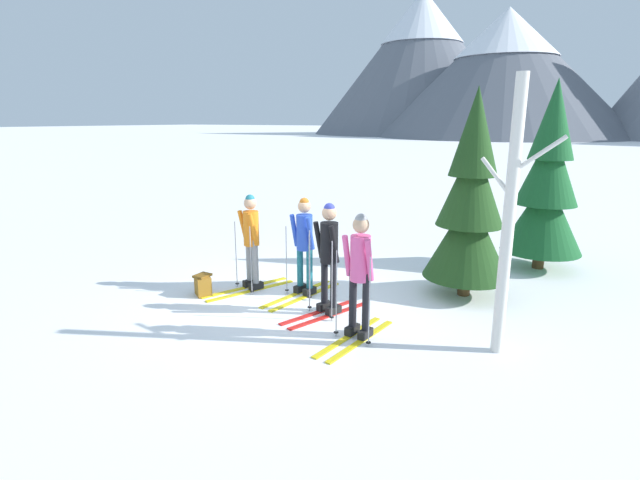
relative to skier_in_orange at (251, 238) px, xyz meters
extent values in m
plane|color=white|center=(1.14, -0.17, -0.95)|extent=(400.00, 400.00, 0.00)
cube|color=yellow|center=(0.07, -0.12, -0.94)|extent=(0.74, 1.67, 0.02)
cube|color=yellow|center=(-0.14, -0.04, -0.94)|extent=(0.74, 1.67, 0.02)
cube|color=black|center=(0.11, -0.03, -0.87)|extent=(0.20, 0.28, 0.12)
cylinder|color=gray|center=(0.11, -0.03, -0.42)|extent=(0.11, 0.11, 0.83)
cube|color=black|center=(-0.10, 0.05, -0.87)|extent=(0.20, 0.28, 0.12)
cylinder|color=gray|center=(-0.10, 0.05, -0.42)|extent=(0.11, 0.11, 0.83)
cylinder|color=orange|center=(0.00, 0.01, 0.18)|extent=(0.28, 0.28, 0.62)
sphere|color=tan|center=(0.00, 0.01, 0.64)|extent=(0.22, 0.22, 0.22)
sphere|color=#1E6B7A|center=(0.00, 0.01, 0.70)|extent=(0.17, 0.17, 0.17)
cylinder|color=orange|center=(0.15, -0.11, 0.20)|extent=(0.15, 0.22, 0.59)
cylinder|color=orange|center=(-0.19, 0.02, 0.20)|extent=(0.15, 0.22, 0.59)
cylinder|color=#A5A5AD|center=(0.19, -0.26, -0.33)|extent=(0.02, 0.02, 1.24)
cylinder|color=black|center=(0.19, -0.26, -0.89)|extent=(0.07, 0.07, 0.01)
cylinder|color=#A5A5AD|center=(-0.31, -0.06, -0.33)|extent=(0.02, 0.02, 1.24)
cylinder|color=black|center=(-0.31, -0.06, -0.89)|extent=(0.07, 0.07, 0.01)
cube|color=yellow|center=(1.07, 0.13, -0.94)|extent=(0.38, 1.77, 0.02)
cube|color=yellow|center=(0.85, 0.17, -0.94)|extent=(0.38, 1.77, 0.02)
cube|color=black|center=(1.09, 0.23, -0.87)|extent=(0.15, 0.27, 0.12)
cylinder|color=#1E6B7A|center=(1.09, 0.23, -0.42)|extent=(0.11, 0.11, 0.82)
cube|color=black|center=(0.87, 0.26, -0.87)|extent=(0.15, 0.27, 0.12)
cylinder|color=#1E6B7A|center=(0.87, 0.26, -0.42)|extent=(0.11, 0.11, 0.82)
cylinder|color=blue|center=(0.98, 0.25, 0.18)|extent=(0.28, 0.28, 0.62)
sphere|color=tan|center=(0.98, 0.25, 0.63)|extent=(0.22, 0.22, 0.22)
sphere|color=#B76019|center=(0.98, 0.25, 0.69)|extent=(0.17, 0.17, 0.17)
cylinder|color=blue|center=(1.15, 0.16, 0.19)|extent=(0.11, 0.21, 0.59)
cylinder|color=blue|center=(0.79, 0.22, 0.19)|extent=(0.11, 0.21, 0.59)
cylinder|color=#A5A5AD|center=(1.22, 0.02, -0.34)|extent=(0.02, 0.02, 1.23)
cylinder|color=black|center=(1.22, 0.02, -0.89)|extent=(0.07, 0.07, 0.01)
cylinder|color=#A5A5AD|center=(0.68, 0.11, -0.34)|extent=(0.02, 0.02, 1.23)
cylinder|color=black|center=(0.68, 0.11, -0.89)|extent=(0.07, 0.07, 0.01)
cube|color=red|center=(1.83, -0.42, -0.94)|extent=(0.61, 1.52, 0.02)
cube|color=red|center=(1.63, -0.35, -0.94)|extent=(0.61, 1.52, 0.02)
cube|color=black|center=(1.87, -0.33, -0.87)|extent=(0.19, 0.28, 0.12)
cylinder|color=black|center=(1.87, -0.33, -0.41)|extent=(0.11, 0.11, 0.85)
cube|color=black|center=(1.66, -0.25, -0.87)|extent=(0.19, 0.28, 0.12)
cylinder|color=black|center=(1.66, -0.25, -0.41)|extent=(0.11, 0.11, 0.85)
cylinder|color=black|center=(1.76, -0.29, 0.21)|extent=(0.28, 0.28, 0.64)
sphere|color=tan|center=(1.76, -0.29, 0.68)|extent=(0.23, 0.23, 0.23)
sphere|color=#2D389E|center=(1.76, -0.29, 0.75)|extent=(0.17, 0.17, 0.17)
cylinder|color=black|center=(1.91, -0.41, 0.23)|extent=(0.14, 0.22, 0.60)
cylinder|color=black|center=(1.57, -0.29, 0.23)|extent=(0.14, 0.22, 0.60)
cylinder|color=#A5A5AD|center=(1.96, -0.55, -0.32)|extent=(0.02, 0.02, 1.27)
cylinder|color=black|center=(1.96, -0.55, -0.89)|extent=(0.07, 0.07, 0.01)
cylinder|color=#A5A5AD|center=(1.45, -0.37, -0.32)|extent=(0.02, 0.02, 1.27)
cylinder|color=black|center=(1.45, -0.37, -0.89)|extent=(0.07, 0.07, 0.01)
cube|color=yellow|center=(2.66, -0.96, -0.94)|extent=(0.28, 1.62, 0.02)
cube|color=yellow|center=(2.44, -0.94, -0.94)|extent=(0.28, 1.62, 0.02)
cube|color=black|center=(2.67, -0.86, -0.87)|extent=(0.14, 0.27, 0.12)
cylinder|color=black|center=(2.67, -0.86, -0.41)|extent=(0.11, 0.11, 0.85)
cube|color=black|center=(2.46, -0.84, -0.87)|extent=(0.14, 0.27, 0.12)
cylinder|color=black|center=(2.46, -0.84, -0.41)|extent=(0.11, 0.11, 0.85)
cylinder|color=#E55193|center=(2.56, -0.85, 0.22)|extent=(0.28, 0.28, 0.64)
sphere|color=tan|center=(2.56, -0.85, 0.69)|extent=(0.23, 0.23, 0.23)
sphere|color=gray|center=(2.56, -0.85, 0.76)|extent=(0.17, 0.17, 0.17)
cylinder|color=#E55193|center=(2.74, -0.93, 0.23)|extent=(0.10, 0.21, 0.61)
cylinder|color=#E55193|center=(2.38, -0.89, 0.23)|extent=(0.10, 0.21, 0.61)
cylinder|color=#A5A5AD|center=(2.81, -1.06, -0.32)|extent=(0.02, 0.02, 1.28)
cylinder|color=black|center=(2.81, -1.06, -0.89)|extent=(0.07, 0.07, 0.01)
cylinder|color=#A5A5AD|center=(2.27, -1.00, -0.32)|extent=(0.02, 0.02, 1.28)
cylinder|color=black|center=(2.27, -1.00, -0.89)|extent=(0.07, 0.07, 0.01)
cylinder|color=#51381E|center=(3.43, 1.63, -0.61)|extent=(0.21, 0.21, 0.69)
cone|color=#1E4219|center=(3.43, 1.63, 0.12)|extent=(1.47, 1.47, 1.45)
cone|color=#1E4219|center=(3.43, 1.63, 1.03)|extent=(1.12, 1.12, 1.45)
cone|color=#1E4219|center=(3.43, 1.63, 1.88)|extent=(0.80, 0.80, 1.45)
cylinder|color=#51381E|center=(4.38, 4.00, -0.59)|extent=(0.23, 0.23, 0.74)
cone|color=#195628|center=(4.38, 4.00, 0.19)|extent=(1.57, 1.57, 1.55)
cone|color=#195628|center=(4.38, 4.00, 1.17)|extent=(1.20, 1.20, 1.55)
cone|color=#195628|center=(4.38, 4.00, 2.07)|extent=(0.86, 0.86, 1.55)
cylinder|color=silver|center=(4.35, -0.32, 0.83)|extent=(0.15, 0.15, 3.57)
cylinder|color=silver|center=(4.34, -0.12, 1.92)|extent=(0.07, 0.44, 0.47)
cylinder|color=silver|center=(4.15, -0.28, 1.37)|extent=(0.44, 0.13, 0.49)
cylinder|color=silver|center=(4.62, -0.25, 1.67)|extent=(0.57, 0.21, 0.47)
cube|color=#99661E|center=(-0.55, -0.70, -0.78)|extent=(0.40, 0.38, 0.34)
cube|color=brown|center=(-0.55, -0.70, -0.59)|extent=(0.22, 0.28, 0.04)
cone|color=slate|center=(-28.77, 92.75, 12.82)|extent=(42.74, 42.74, 27.55)
cone|color=white|center=(-28.77, 92.75, 21.56)|extent=(16.41, 16.41, 10.07)
cone|color=slate|center=(-10.80, 83.12, 9.49)|extent=(42.05, 42.05, 20.88)
cone|color=white|center=(-10.80, 83.12, 15.92)|extent=(16.96, 16.96, 8.02)
camera|label=1|loc=(5.28, -6.64, 2.07)|focal=27.13mm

